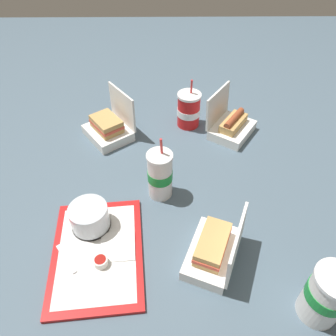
% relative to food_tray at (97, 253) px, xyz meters
% --- Properties ---
extents(ground_plane, '(3.20, 3.20, 0.00)m').
position_rel_food_tray_xyz_m(ground_plane, '(0.33, -0.22, -0.01)').
color(ground_plane, '#4C6070').
extents(food_tray, '(0.39, 0.29, 0.01)m').
position_rel_food_tray_xyz_m(food_tray, '(0.00, 0.00, 0.00)').
color(food_tray, red).
rests_on(food_tray, ground_plane).
extents(cake_container, '(0.12, 0.12, 0.08)m').
position_rel_food_tray_xyz_m(cake_container, '(0.09, 0.03, 0.05)').
color(cake_container, black).
rests_on(cake_container, food_tray).
extents(ketchup_cup, '(0.04, 0.04, 0.02)m').
position_rel_food_tray_xyz_m(ketchup_cup, '(-0.04, -0.02, 0.02)').
color(ketchup_cup, white).
rests_on(ketchup_cup, food_tray).
extents(napkin_stack, '(0.11, 0.11, 0.00)m').
position_rel_food_tray_xyz_m(napkin_stack, '(0.02, -0.06, 0.01)').
color(napkin_stack, white).
rests_on(napkin_stack, food_tray).
extents(plastic_fork, '(0.09, 0.08, 0.00)m').
position_rel_food_tray_xyz_m(plastic_fork, '(-0.02, 0.08, 0.01)').
color(plastic_fork, white).
rests_on(plastic_fork, food_tray).
extents(clamshell_hotdog_right, '(0.24, 0.23, 0.18)m').
position_rel_food_tray_xyz_m(clamshell_hotdog_right, '(0.57, -0.47, 0.03)').
color(clamshell_hotdog_right, white).
rests_on(clamshell_hotdog_right, ground_plane).
extents(clamshell_sandwich_front, '(0.24, 0.23, 0.19)m').
position_rel_food_tray_xyz_m(clamshell_sandwich_front, '(0.56, 0.03, 0.04)').
color(clamshell_sandwich_front, white).
rests_on(clamshell_sandwich_front, ground_plane).
extents(clamshell_sandwich_left, '(0.24, 0.20, 0.16)m').
position_rel_food_tray_xyz_m(clamshell_sandwich_left, '(-0.02, -0.34, 0.04)').
color(clamshell_sandwich_left, white).
rests_on(clamshell_sandwich_left, ground_plane).
extents(soda_cup_center, '(0.10, 0.10, 0.21)m').
position_rel_food_tray_xyz_m(soda_cup_center, '(0.63, -0.30, 0.07)').
color(soda_cup_center, red).
rests_on(soda_cup_center, ground_plane).
extents(soda_cup_left, '(0.08, 0.08, 0.24)m').
position_rel_food_tray_xyz_m(soda_cup_left, '(0.24, -0.18, 0.08)').
color(soda_cup_left, white).
rests_on(soda_cup_left, ground_plane).
extents(soda_cup_back, '(0.10, 0.10, 0.23)m').
position_rel_food_tray_xyz_m(soda_cup_back, '(-0.17, -0.58, 0.08)').
color(soda_cup_back, white).
rests_on(soda_cup_back, ground_plane).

